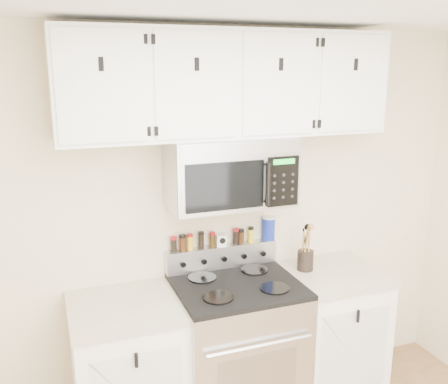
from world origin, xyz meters
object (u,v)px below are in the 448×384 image
at_px(salt_canister, 268,228).
at_px(microwave, 230,172).
at_px(utensil_crock, 305,259).
at_px(range, 237,350).

bearing_deg(salt_canister, microwave, -155.39).
relative_size(utensil_crock, salt_canister, 1.92).
xyz_separation_m(microwave, utensil_crock, (0.53, -0.02, -0.63)).
distance_m(range, salt_canister, 0.82).
bearing_deg(range, microwave, 89.77).
distance_m(range, utensil_crock, 0.75).
relative_size(microwave, salt_canister, 4.65).
distance_m(microwave, utensil_crock, 0.83).
height_order(range, utensil_crock, utensil_crock).
xyz_separation_m(range, utensil_crock, (0.53, 0.11, 0.51)).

